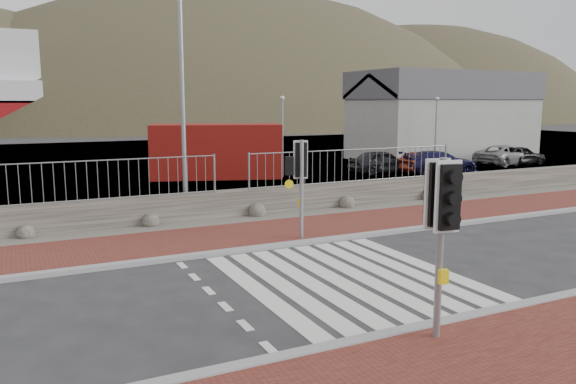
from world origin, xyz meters
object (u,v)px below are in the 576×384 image
car_a (382,162)px  car_b (424,162)px  traffic_signal_far (300,168)px  traffic_signal_near (441,211)px  shipping_container (216,151)px  car_d (505,155)px  car_e (519,155)px  streetlight (186,74)px  car_c (439,162)px

car_a → car_b: 2.39m
traffic_signal_far → car_b: (13.15, 10.70, -1.47)m
traffic_signal_near → shipping_container: traffic_signal_near is taller
car_a → car_d: bearing=-84.8°
car_a → car_e: (10.07, -0.21, -0.04)m
traffic_signal_near → car_b: size_ratio=0.88×
streetlight → car_b: 16.63m
traffic_signal_far → car_b: bearing=-126.5°
car_e → traffic_signal_near: bearing=130.3°
traffic_signal_near → car_b: (14.23, 17.54, -1.57)m
car_d → car_e: size_ratio=1.26×
shipping_container → car_a: size_ratio=1.75×
car_d → car_e: (0.95, -0.26, -0.02)m
car_b → car_c: size_ratio=0.80×
car_d → car_e: 0.99m
traffic_signal_far → car_e: bearing=-137.5°
traffic_signal_near → shipping_container: (3.40, 20.71, -0.77)m
car_c → car_a: bearing=76.8°
car_c → car_e: car_c is taller
traffic_signal_near → car_e: traffic_signal_near is taller
shipping_container → car_b: size_ratio=1.94×
traffic_signal_near → traffic_signal_far: traffic_signal_near is taller
streetlight → shipping_container: size_ratio=1.29×
streetlight → car_e: size_ratio=2.41×
shipping_container → car_d: (17.67, -2.38, -0.74)m
traffic_signal_far → shipping_container: size_ratio=0.43×
traffic_signal_near → car_d: size_ratio=0.68×
car_a → car_c: (2.80, -1.34, -0.02)m
car_e → car_a: bearing=89.7°
traffic_signal_far → car_c: (13.68, 10.09, -1.41)m
car_d → car_b: bearing=83.6°
car_e → car_d: bearing=75.9°
traffic_signal_near → car_d: bearing=49.0°
traffic_signal_near → car_e: 28.53m
car_e → streetlight: bearing=107.1°
streetlight → shipping_container: (4.10, 9.21, -3.36)m
car_e → shipping_container: bearing=82.9°
car_e → traffic_signal_far: bearing=119.1°
traffic_signal_near → car_d: 27.97m
car_a → traffic_signal_far: bearing=141.4°
car_a → car_b: bearing=-103.1°
car_c → car_e: 7.37m
car_c → traffic_signal_near: bearing=151.4°
car_d → car_a: bearing=77.3°
traffic_signal_near → shipping_container: bearing=88.7°
shipping_container → car_a: bearing=2.7°
streetlight → car_e: bearing=28.2°
traffic_signal_near → streetlight: 11.80m
shipping_container → car_a: 8.92m
traffic_signal_far → shipping_container: traffic_signal_far is taller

